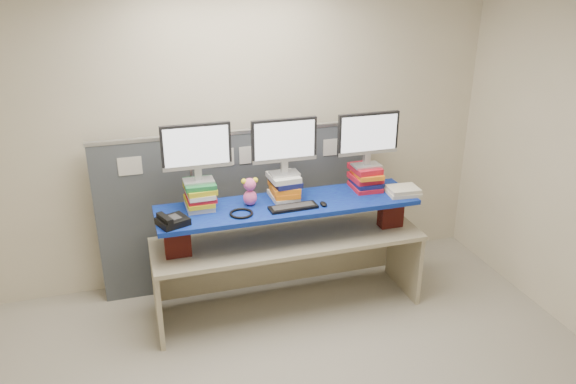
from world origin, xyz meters
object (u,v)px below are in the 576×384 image
object	(u,v)px
monitor_left	(196,149)
keyboard	(293,207)
desk	(288,252)
monitor_center	(284,143)
blue_board	(288,205)
desk_phone	(172,221)
monitor_right	(368,136)

from	to	relation	value
monitor_left	keyboard	size ratio (longest dim) A/B	1.36
desk	keyboard	xyz separation A→B (m)	(0.01, -0.12, 0.48)
desk	monitor_left	world-z (taller)	monitor_left
monitor_left	monitor_center	world-z (taller)	monitor_left
monitor_center	monitor_left	bearing A→B (deg)	-180.00
blue_board	desk_phone	size ratio (longest dim) A/B	8.04
desk	monitor_center	world-z (taller)	monitor_center
monitor_right	desk	bearing A→B (deg)	-171.13
monitor_center	desk_phone	bearing A→B (deg)	-164.99
blue_board	desk	bearing A→B (deg)	-0.21
monitor_center	keyboard	bearing A→B (deg)	-88.98
monitor_left	keyboard	bearing A→B (deg)	-18.30
keyboard	desk_phone	distance (m)	0.99
keyboard	desk_phone	xyz separation A→B (m)	(-0.99, -0.03, 0.02)
desk	keyboard	distance (m)	0.49
monitor_center	monitor_right	xyz separation A→B (m)	(0.76, 0.00, -0.01)
monitor_left	monitor_right	bearing A→B (deg)	0.00
monitor_left	monitor_center	xyz separation A→B (m)	(0.73, 0.00, -0.01)
blue_board	monitor_left	xyz separation A→B (m)	(-0.72, 0.12, 0.52)
monitor_right	keyboard	distance (m)	0.92
monitor_left	monitor_center	distance (m)	0.73
monitor_left	desk_phone	distance (m)	0.60
monitor_right	desk_phone	xyz separation A→B (m)	(-1.74, -0.27, -0.45)
monitor_right	monitor_left	bearing A→B (deg)	-180.00
blue_board	keyboard	xyz separation A→B (m)	(0.01, -0.12, 0.03)
blue_board	keyboard	world-z (taller)	keyboard
desk	monitor_right	distance (m)	1.22
monitor_right	keyboard	world-z (taller)	monitor_right
monitor_right	monitor_center	bearing A→B (deg)	180.00
desk	blue_board	world-z (taller)	blue_board
desk	monitor_center	size ratio (longest dim) A/B	4.20
monitor_center	blue_board	bearing A→B (deg)	-91.56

